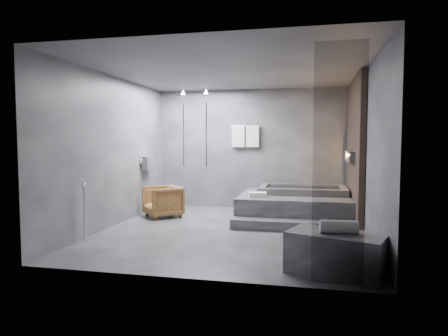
# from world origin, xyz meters

# --- Properties ---
(room) EXTENTS (5.00, 5.04, 2.82)m
(room) POSITION_xyz_m (0.40, 0.24, 1.73)
(room) COLOR #2E2E30
(room) RESTS_ON ground
(tub_deck) EXTENTS (2.20, 2.00, 0.50)m
(tub_deck) POSITION_xyz_m (1.05, 1.45, 0.25)
(tub_deck) COLOR #333335
(tub_deck) RESTS_ON ground
(tub_step) EXTENTS (2.20, 0.36, 0.18)m
(tub_step) POSITION_xyz_m (1.05, 0.27, 0.09)
(tub_step) COLOR #333335
(tub_step) RESTS_ON ground
(concrete_bench) EXTENTS (1.26, 0.95, 0.50)m
(concrete_bench) POSITION_xyz_m (1.67, -1.96, 0.25)
(concrete_bench) COLOR #323235
(concrete_bench) RESTS_ON ground
(driftwood_chair) EXTENTS (1.00, 0.99, 0.65)m
(driftwood_chair) POSITION_xyz_m (-1.67, 0.99, 0.33)
(driftwood_chair) COLOR #4A2C12
(driftwood_chair) RESTS_ON ground
(rolled_towel) EXTENTS (0.45, 0.19, 0.16)m
(rolled_towel) POSITION_xyz_m (1.69, -1.98, 0.58)
(rolled_towel) COLOR silver
(rolled_towel) RESTS_ON concrete_bench
(deck_towel) EXTENTS (0.38, 0.31, 0.09)m
(deck_towel) POSITION_xyz_m (0.35, 0.87, 0.54)
(deck_towel) COLOR white
(deck_towel) RESTS_ON tub_deck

